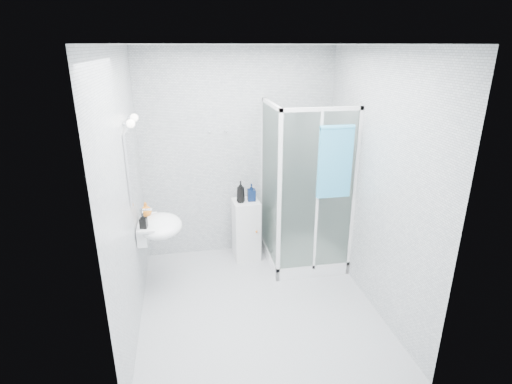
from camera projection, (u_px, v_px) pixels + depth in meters
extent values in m
cube|color=silver|center=(258.00, 190.00, 3.79)|extent=(2.40, 2.60, 2.60)
cube|color=#B5B8BA|center=(257.00, 305.00, 4.24)|extent=(2.40, 2.60, 0.01)
cube|color=silver|center=(258.00, 45.00, 3.34)|extent=(2.40, 2.60, 0.01)
cube|color=white|center=(302.00, 255.00, 5.13)|extent=(0.90, 0.90, 0.12)
cube|color=white|center=(272.00, 104.00, 4.39)|extent=(0.04, 0.90, 0.04)
cube|color=white|center=(322.00, 109.00, 4.07)|extent=(0.90, 0.04, 0.04)
cube|color=white|center=(279.00, 201.00, 4.34)|extent=(0.04, 0.04, 2.00)
cube|color=white|center=(270.00, 185.00, 4.72)|extent=(0.02, 0.82, 1.84)
cube|color=white|center=(317.00, 196.00, 4.39)|extent=(0.82, 0.02, 1.84)
cube|color=white|center=(317.00, 195.00, 4.40)|extent=(0.03, 0.04, 1.84)
cylinder|color=silver|center=(297.00, 150.00, 5.05)|extent=(0.02, 0.02, 1.00)
cylinder|color=silver|center=(300.00, 113.00, 4.86)|extent=(0.09, 0.05, 0.09)
cylinder|color=silver|center=(300.00, 172.00, 5.19)|extent=(0.12, 0.04, 0.12)
cylinder|color=silver|center=(348.00, 128.00, 4.15)|extent=(0.03, 0.05, 0.03)
cube|color=white|center=(143.00, 231.00, 4.20)|extent=(0.10, 0.40, 0.18)
ellipsoid|color=white|center=(160.00, 226.00, 4.21)|extent=(0.46, 0.56, 0.20)
cube|color=white|center=(148.00, 222.00, 4.18)|extent=(0.16, 0.50, 0.02)
cylinder|color=silver|center=(142.00, 216.00, 4.14)|extent=(0.04, 0.04, 0.16)
cylinder|color=silver|center=(146.00, 210.00, 4.12)|extent=(0.12, 0.02, 0.02)
cube|color=white|center=(131.00, 163.00, 3.93)|extent=(0.02, 0.60, 0.70)
cylinder|color=silver|center=(126.00, 124.00, 3.64)|extent=(0.05, 0.04, 0.04)
sphere|color=white|center=(131.00, 124.00, 3.65)|extent=(0.08, 0.08, 0.08)
cylinder|color=silver|center=(130.00, 118.00, 3.94)|extent=(0.05, 0.04, 0.04)
sphere|color=white|center=(134.00, 118.00, 3.95)|extent=(0.08, 0.08, 0.08)
cylinder|color=silver|center=(209.00, 131.00, 4.79)|extent=(0.02, 0.04, 0.02)
sphere|color=silver|center=(209.00, 132.00, 4.77)|extent=(0.03, 0.03, 0.03)
cylinder|color=silver|center=(226.00, 131.00, 4.83)|extent=(0.02, 0.04, 0.02)
sphere|color=silver|center=(226.00, 131.00, 4.80)|extent=(0.03, 0.03, 0.03)
cube|color=white|center=(246.00, 229.00, 5.09)|extent=(0.33, 0.33, 0.78)
cube|color=white|center=(248.00, 235.00, 4.95)|extent=(0.29, 0.02, 0.66)
sphere|color=#B75A19|center=(257.00, 232.00, 4.93)|extent=(0.03, 0.03, 0.03)
cube|color=#359BCB|center=(335.00, 163.00, 4.24)|extent=(0.37, 0.04, 0.76)
cylinder|color=#359BCB|center=(338.00, 128.00, 4.11)|extent=(0.37, 0.05, 0.05)
imported|color=black|center=(241.00, 192.00, 4.87)|extent=(0.12, 0.12, 0.27)
imported|color=#0A1A3E|center=(251.00, 192.00, 4.93)|extent=(0.10, 0.10, 0.22)
imported|color=orange|center=(146.00, 209.00, 4.28)|extent=(0.13, 0.13, 0.16)
imported|color=black|center=(143.00, 221.00, 3.99)|extent=(0.08, 0.08, 0.16)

